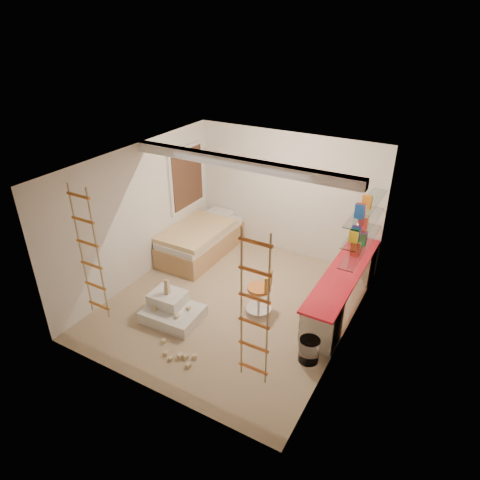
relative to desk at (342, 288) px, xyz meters
The scene contains 15 objects.
floor 1.96m from the desk, 153.35° to the right, with size 4.50×4.50×0.00m, color tan.
ceiling_beam 2.78m from the desk, 161.89° to the right, with size 4.00×0.18×0.16m, color white.
window_frame 3.91m from the desk, behind, with size 0.06×1.15×1.35m, color white.
window_blind 3.88m from the desk, behind, with size 0.02×1.00×1.20m, color #4C2D1E.
rope_ladder_left 4.18m from the desk, 139.59° to the right, with size 0.41×0.04×2.13m, color orange, non-canonical shape.
rope_ladder_right 2.86m from the desk, 98.00° to the right, with size 0.41×0.04×2.13m, color orange, non-canonical shape.
waste_bin 1.53m from the desk, 90.13° to the right, with size 0.31×0.31×0.39m, color white.
desk is the anchor object (origin of this frame).
shelves 1.14m from the desk, 60.31° to the left, with size 0.25×1.80×0.71m.
bed 3.22m from the desk, behind, with size 1.02×2.00×0.69m.
task_lamp 1.21m from the desk, 92.80° to the left, with size 0.14×0.36×0.57m.
swivel_chair 1.43m from the desk, 146.37° to the right, with size 0.51×0.51×0.78m.
play_platform 2.96m from the desk, 144.66° to the right, with size 0.97×0.77×0.42m.
toy_blocks 2.95m from the desk, 134.77° to the right, with size 1.18×0.99×0.69m.
books 1.23m from the desk, 60.31° to the left, with size 0.14×0.64×0.92m.
Camera 1 is at (3.18, -5.35, 4.62)m, focal length 32.00 mm.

